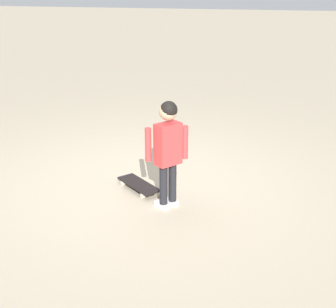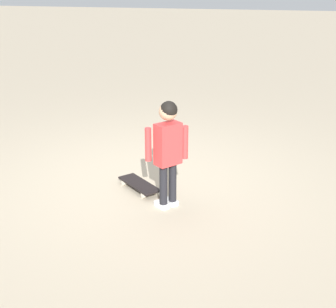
{
  "view_description": "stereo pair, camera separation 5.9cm",
  "coord_description": "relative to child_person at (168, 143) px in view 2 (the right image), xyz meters",
  "views": [
    {
      "loc": [
        1.24,
        -4.74,
        2.17
      ],
      "look_at": [
        0.39,
        -0.55,
        0.55
      ],
      "focal_mm": 52.28,
      "sensor_mm": 36.0,
      "label": 1
    },
    {
      "loc": [
        1.3,
        -4.73,
        2.17
      ],
      "look_at": [
        0.39,
        -0.55,
        0.55
      ],
      "focal_mm": 52.28,
      "sensor_mm": 36.0,
      "label": 2
    }
  ],
  "objects": [
    {
      "name": "skateboard",
      "position": [
        -0.38,
        0.32,
        -0.6
      ],
      "size": [
        0.54,
        0.51,
        0.07
      ],
      "color": "black",
      "rests_on": "ground"
    },
    {
      "name": "child_person",
      "position": [
        0.0,
        0.0,
        0.0
      ],
      "size": [
        0.38,
        0.28,
        1.06
      ],
      "color": "black",
      "rests_on": "ground"
    },
    {
      "name": "ground_plane",
      "position": [
        -0.39,
        0.55,
        -0.66
      ],
      "size": [
        50.0,
        50.0,
        0.0
      ],
      "primitive_type": "plane",
      "color": "tan"
    }
  ]
}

